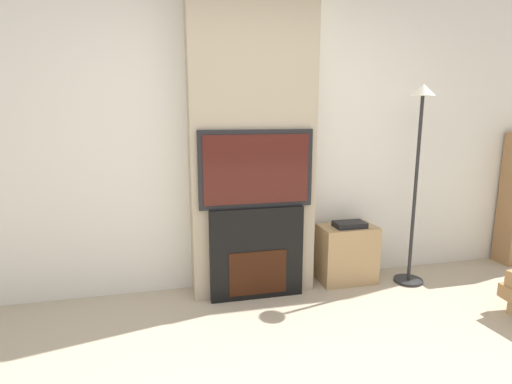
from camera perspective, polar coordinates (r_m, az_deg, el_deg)
wall_back at (r=3.51m, az=-1.23°, el=8.10°), size 6.00×0.06×2.70m
chimney_breast at (r=3.34m, az=-0.59°, el=7.94°), size 1.04×0.30×2.70m
fireplace at (r=3.39m, az=0.00°, el=-8.65°), size 0.79×0.15×0.78m
television at (r=3.22m, az=0.01°, el=3.31°), size 0.94×0.07×0.63m
floor_lamp at (r=3.78m, az=22.12°, el=4.64°), size 0.26×0.26×1.78m
media_stand at (r=3.82m, az=12.85°, el=-8.49°), size 0.51×0.31×0.58m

